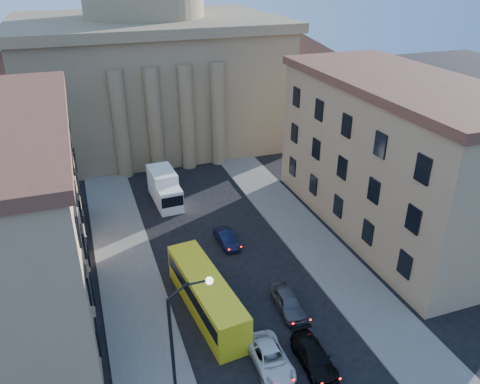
# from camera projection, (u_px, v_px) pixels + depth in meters

# --- Properties ---
(sidewalk_left) EXTENTS (5.00, 60.00, 0.15)m
(sidewalk_left) POSITION_uv_depth(u_px,v_px,m) (136.00, 303.00, 36.29)
(sidewalk_left) COLOR #605D57
(sidewalk_left) RESTS_ON ground
(sidewalk_right) EXTENTS (5.00, 60.00, 0.15)m
(sidewalk_right) POSITION_uv_depth(u_px,v_px,m) (329.00, 261.00, 41.40)
(sidewalk_right) COLOR #605D57
(sidewalk_right) RESTS_ON ground
(church) EXTENTS (68.02, 28.76, 36.60)m
(church) POSITION_uv_depth(u_px,v_px,m) (149.00, 56.00, 65.11)
(church) COLOR olive
(church) RESTS_ON ground
(building_right) EXTENTS (11.60, 26.60, 14.70)m
(building_right) POSITION_uv_depth(u_px,v_px,m) (394.00, 156.00, 44.03)
(building_right) COLOR tan
(building_right) RESTS_ON ground
(street_lamp) EXTENTS (2.62, 0.44, 8.83)m
(street_lamp) POSITION_uv_depth(u_px,v_px,m) (181.00, 336.00, 25.99)
(street_lamp) COLOR black
(street_lamp) RESTS_ON ground
(car_left_mid) EXTENTS (2.28, 4.79, 1.32)m
(car_left_mid) POSITION_uv_depth(u_px,v_px,m) (270.00, 358.00, 30.56)
(car_left_mid) COLOR silver
(car_left_mid) RESTS_ON ground
(car_right_mid) EXTENTS (2.03, 4.69, 1.34)m
(car_right_mid) POSITION_uv_depth(u_px,v_px,m) (314.00, 357.00, 30.66)
(car_right_mid) COLOR black
(car_right_mid) RESTS_ON ground
(car_right_far) EXTENTS (1.93, 4.35, 1.46)m
(car_right_far) POSITION_uv_depth(u_px,v_px,m) (288.00, 302.00, 35.41)
(car_right_far) COLOR #49494E
(car_right_far) RESTS_ON ground
(car_right_distant) EXTENTS (1.54, 3.93, 1.27)m
(car_right_distant) POSITION_uv_depth(u_px,v_px,m) (226.00, 238.00, 43.68)
(car_right_distant) COLOR black
(car_right_distant) RESTS_ON ground
(city_bus) EXTENTS (3.51, 10.89, 3.01)m
(city_bus) POSITION_uv_depth(u_px,v_px,m) (206.00, 294.00, 34.91)
(city_bus) COLOR yellow
(city_bus) RESTS_ON ground
(box_truck) EXTENTS (2.77, 6.45, 3.48)m
(box_truck) POSITION_uv_depth(u_px,v_px,m) (165.00, 189.00, 50.83)
(box_truck) COLOR white
(box_truck) RESTS_ON ground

